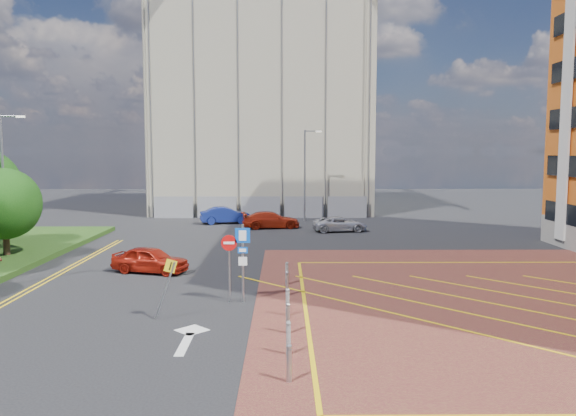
{
  "coord_description": "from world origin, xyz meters",
  "views": [
    {
      "loc": [
        2.17,
        -21.37,
        6.12
      ],
      "look_at": [
        2.35,
        3.35,
        3.62
      ],
      "focal_mm": 35.0,
      "sensor_mm": 36.0,
      "label": 1
    }
  ],
  "objects_px": {
    "car_red_left": "(150,260)",
    "car_blue_back": "(226,215)",
    "car_silver_back": "(340,224)",
    "tree_c": "(4,204)",
    "lamp_back": "(306,171)",
    "sign_cluster": "(238,255)",
    "lamp_left_far": "(4,176)",
    "warning_sign": "(167,281)",
    "car_red_back": "(271,220)"
  },
  "relations": [
    {
      "from": "sign_cluster",
      "to": "car_red_left",
      "type": "bearing_deg",
      "value": 130.87
    },
    {
      "from": "lamp_left_far",
      "to": "car_silver_back",
      "type": "bearing_deg",
      "value": 23.82
    },
    {
      "from": "car_silver_back",
      "to": "car_red_back",
      "type": "bearing_deg",
      "value": 61.69
    },
    {
      "from": "car_silver_back",
      "to": "lamp_back",
      "type": "bearing_deg",
      "value": 10.48
    },
    {
      "from": "car_red_back",
      "to": "lamp_left_far",
      "type": "bearing_deg",
      "value": 115.94
    },
    {
      "from": "lamp_back",
      "to": "car_silver_back",
      "type": "relative_size",
      "value": 1.93
    },
    {
      "from": "warning_sign",
      "to": "tree_c",
      "type": "bearing_deg",
      "value": 135.05
    },
    {
      "from": "warning_sign",
      "to": "car_blue_back",
      "type": "height_order",
      "value": "warning_sign"
    },
    {
      "from": "warning_sign",
      "to": "car_red_back",
      "type": "height_order",
      "value": "warning_sign"
    },
    {
      "from": "car_red_left",
      "to": "car_silver_back",
      "type": "bearing_deg",
      "value": -21.28
    },
    {
      "from": "lamp_left_far",
      "to": "car_red_back",
      "type": "bearing_deg",
      "value": 35.56
    },
    {
      "from": "sign_cluster",
      "to": "car_red_left",
      "type": "relative_size",
      "value": 0.82
    },
    {
      "from": "warning_sign",
      "to": "car_red_left",
      "type": "bearing_deg",
      "value": 107.46
    },
    {
      "from": "sign_cluster",
      "to": "warning_sign",
      "type": "distance_m",
      "value": 3.41
    },
    {
      "from": "car_red_left",
      "to": "sign_cluster",
      "type": "bearing_deg",
      "value": -123.19
    },
    {
      "from": "lamp_left_far",
      "to": "car_blue_back",
      "type": "height_order",
      "value": "lamp_left_far"
    },
    {
      "from": "lamp_left_far",
      "to": "sign_cluster",
      "type": "xyz_separation_m",
      "value": [
        14.72,
        -11.02,
        -2.71
      ]
    },
    {
      "from": "tree_c",
      "to": "car_silver_back",
      "type": "xyz_separation_m",
      "value": [
        19.95,
        11.21,
        -2.62
      ]
    },
    {
      "from": "sign_cluster",
      "to": "car_silver_back",
      "type": "relative_size",
      "value": 0.77
    },
    {
      "from": "sign_cluster",
      "to": "lamp_left_far",
      "type": "bearing_deg",
      "value": 143.18
    },
    {
      "from": "tree_c",
      "to": "car_red_back",
      "type": "distance_m",
      "value": 19.79
    },
    {
      "from": "tree_c",
      "to": "sign_cluster",
      "type": "distance_m",
      "value": 16.53
    },
    {
      "from": "lamp_left_far",
      "to": "lamp_back",
      "type": "bearing_deg",
      "value": 40.86
    },
    {
      "from": "lamp_back",
      "to": "car_red_back",
      "type": "height_order",
      "value": "lamp_back"
    },
    {
      "from": "tree_c",
      "to": "lamp_back",
      "type": "distance_m",
      "value": 25.19
    },
    {
      "from": "lamp_back",
      "to": "car_red_left",
      "type": "height_order",
      "value": "lamp_back"
    },
    {
      "from": "tree_c",
      "to": "warning_sign",
      "type": "distance_m",
      "value": 16.24
    },
    {
      "from": "sign_cluster",
      "to": "car_silver_back",
      "type": "bearing_deg",
      "value": 73.07
    },
    {
      "from": "car_red_left",
      "to": "car_blue_back",
      "type": "relative_size",
      "value": 0.9
    },
    {
      "from": "car_red_left",
      "to": "lamp_back",
      "type": "bearing_deg",
      "value": -6.21
    },
    {
      "from": "sign_cluster",
      "to": "car_blue_back",
      "type": "height_order",
      "value": "sign_cluster"
    },
    {
      "from": "tree_c",
      "to": "warning_sign",
      "type": "height_order",
      "value": "tree_c"
    },
    {
      "from": "sign_cluster",
      "to": "car_red_left",
      "type": "xyz_separation_m",
      "value": [
        -4.9,
        5.67,
        -1.29
      ]
    },
    {
      "from": "warning_sign",
      "to": "sign_cluster",
      "type": "bearing_deg",
      "value": 45.28
    },
    {
      "from": "lamp_left_far",
      "to": "car_red_left",
      "type": "xyz_separation_m",
      "value": [
        9.81,
        -5.35,
        -4.0
      ]
    },
    {
      "from": "lamp_left_far",
      "to": "car_silver_back",
      "type": "xyz_separation_m",
      "value": [
        20.87,
        9.21,
        -4.08
      ]
    },
    {
      "from": "lamp_left_far",
      "to": "sign_cluster",
      "type": "bearing_deg",
      "value": -36.82
    },
    {
      "from": "tree_c",
      "to": "car_red_back",
      "type": "bearing_deg",
      "value": 41.89
    },
    {
      "from": "car_red_left",
      "to": "warning_sign",
      "type": "bearing_deg",
      "value": -146.6
    },
    {
      "from": "tree_c",
      "to": "lamp_left_far",
      "type": "distance_m",
      "value": 2.65
    },
    {
      "from": "lamp_left_far",
      "to": "car_red_back",
      "type": "relative_size",
      "value": 1.74
    },
    {
      "from": "sign_cluster",
      "to": "car_red_left",
      "type": "height_order",
      "value": "sign_cluster"
    },
    {
      "from": "car_blue_back",
      "to": "lamp_back",
      "type": "bearing_deg",
      "value": -87.12
    },
    {
      "from": "car_blue_back",
      "to": "car_red_back",
      "type": "height_order",
      "value": "car_blue_back"
    },
    {
      "from": "lamp_left_far",
      "to": "car_blue_back",
      "type": "relative_size",
      "value": 1.86
    },
    {
      "from": "car_red_back",
      "to": "car_blue_back",
      "type": "bearing_deg",
      "value": 43.46
    },
    {
      "from": "car_blue_back",
      "to": "lamp_left_far",
      "type": "bearing_deg",
      "value": 127.39
    },
    {
      "from": "sign_cluster",
      "to": "car_blue_back",
      "type": "xyz_separation_m",
      "value": [
        -3.09,
        25.06,
        -1.24
      ]
    },
    {
      "from": "sign_cluster",
      "to": "car_silver_back",
      "type": "xyz_separation_m",
      "value": [
        6.16,
        20.23,
        -1.38
      ]
    },
    {
      "from": "lamp_back",
      "to": "car_blue_back",
      "type": "bearing_deg",
      "value": -164.13
    }
  ]
}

